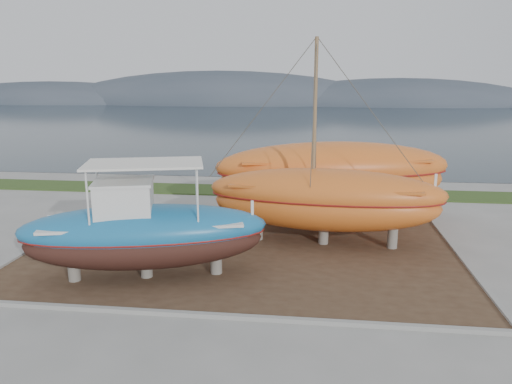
% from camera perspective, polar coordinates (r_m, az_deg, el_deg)
% --- Properties ---
extents(ground, '(140.00, 140.00, 0.00)m').
position_cam_1_polar(ground, '(17.95, -3.52, -11.12)').
color(ground, gray).
rests_on(ground, ground).
extents(dirt_patch, '(18.00, 12.00, 0.06)m').
position_cam_1_polar(dirt_patch, '(21.60, -1.60, -6.74)').
color(dirt_patch, '#422D1E').
rests_on(dirt_patch, ground).
extents(curb_frame, '(18.60, 12.60, 0.15)m').
position_cam_1_polar(curb_frame, '(21.59, -1.60, -6.63)').
color(curb_frame, gray).
rests_on(curb_frame, ground).
extents(grass_strip, '(44.00, 3.00, 0.08)m').
position_cam_1_polar(grass_strip, '(32.57, 1.38, 0.09)').
color(grass_strip, '#284219').
rests_on(grass_strip, ground).
extents(sea, '(260.00, 100.00, 0.04)m').
position_cam_1_polar(sea, '(86.46, 4.92, 8.14)').
color(sea, '#17262F').
rests_on(sea, ground).
extents(mountain_ridge, '(200.00, 36.00, 20.00)m').
position_cam_1_polar(mountain_ridge, '(141.32, 5.76, 10.02)').
color(mountain_ridge, '#333D49').
rests_on(mountain_ridge, ground).
extents(blue_caique, '(9.41, 4.99, 4.32)m').
position_cam_1_polar(blue_caique, '(18.62, -12.68, -3.25)').
color(blue_caique, '#1A6CA4').
rests_on(blue_caique, dirt_patch).
extents(white_dinghy, '(4.21, 2.85, 1.19)m').
position_cam_1_polar(white_dinghy, '(24.46, -19.20, -3.57)').
color(white_dinghy, silver).
rests_on(white_dinghy, dirt_patch).
extents(orange_sailboat, '(10.53, 3.84, 8.89)m').
position_cam_1_polar(orange_sailboat, '(21.63, 8.04, 5.38)').
color(orange_sailboat, '#D06120').
rests_on(orange_sailboat, dirt_patch).
extents(orange_bare_hull, '(12.54, 5.97, 3.95)m').
position_cam_1_polar(orange_bare_hull, '(25.96, 8.78, 1.10)').
color(orange_bare_hull, '#D06120').
rests_on(orange_bare_hull, dirt_patch).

